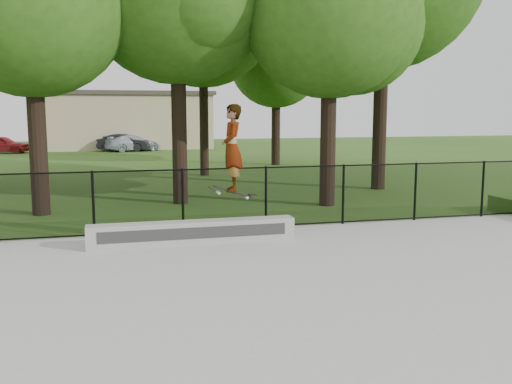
% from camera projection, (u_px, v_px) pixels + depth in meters
% --- Properties ---
extents(ground, '(100.00, 100.00, 0.00)m').
position_uv_depth(ground, '(376.00, 313.00, 8.16)').
color(ground, '#2D5618').
rests_on(ground, ground).
extents(concrete_slab, '(14.00, 12.00, 0.06)m').
position_uv_depth(concrete_slab, '(376.00, 311.00, 8.15)').
color(concrete_slab, '#A6A6A1').
rests_on(concrete_slab, ground).
extents(grind_ledge, '(4.41, 0.40, 0.49)m').
position_uv_depth(grind_ledge, '(193.00, 232.00, 12.14)').
color(grind_ledge, '#B1B0AB').
rests_on(grind_ledge, concrete_slab).
extents(car_a, '(3.71, 2.10, 1.20)m').
position_uv_depth(car_a, '(2.00, 144.00, 38.61)').
color(car_a, maroon).
rests_on(car_a, ground).
extents(car_b, '(3.58, 2.24, 1.22)m').
position_uv_depth(car_b, '(124.00, 143.00, 40.52)').
color(car_b, black).
rests_on(car_b, ground).
extents(car_c, '(3.96, 2.80, 1.14)m').
position_uv_depth(car_c, '(133.00, 143.00, 40.62)').
color(car_c, '#ADBAC5').
rests_on(car_c, ground).
extents(skater_airborne, '(0.80, 0.71, 2.02)m').
position_uv_depth(skater_airborne, '(232.00, 149.00, 11.82)').
color(skater_airborne, black).
rests_on(skater_airborne, ground).
extents(chainlink_fence, '(16.06, 0.06, 1.50)m').
position_uv_depth(chainlink_fence, '(266.00, 197.00, 13.70)').
color(chainlink_fence, black).
rests_on(chainlink_fence, concrete_slab).
extents(tree_row, '(20.98, 18.11, 11.33)m').
position_uv_depth(tree_row, '(215.00, 2.00, 20.24)').
color(tree_row, black).
rests_on(tree_row, ground).
extents(distant_building, '(12.40, 6.40, 4.30)m').
position_uv_depth(distant_building, '(130.00, 120.00, 43.77)').
color(distant_building, '#C4AC89').
rests_on(distant_building, ground).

